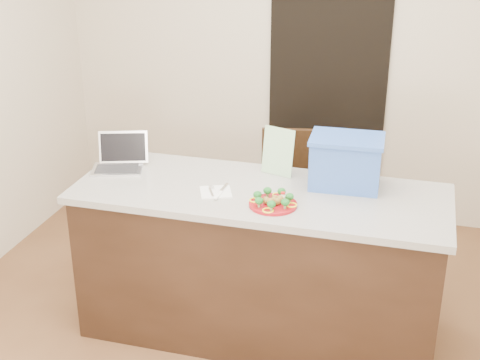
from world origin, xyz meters
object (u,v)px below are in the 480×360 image
(yogurt_bottle, at_px, (283,199))
(blue_box, at_px, (346,161))
(laptop, at_px, (120,159))
(island, at_px, (259,263))
(chair, at_px, (290,195))
(napkin, at_px, (216,192))
(plate, at_px, (273,204))

(yogurt_bottle, distance_m, blue_box, 0.45)
(laptop, bearing_deg, island, -24.94)
(yogurt_bottle, bearing_deg, chair, 98.32)
(laptop, bearing_deg, yogurt_bottle, -31.22)
(napkin, bearing_deg, island, 21.68)
(island, distance_m, laptop, 1.02)
(yogurt_bottle, height_order, laptop, laptop)
(laptop, xyz_separation_m, chair, (0.91, 0.64, -0.41))
(laptop, distance_m, blue_box, 1.32)
(plate, height_order, napkin, plate)
(yogurt_bottle, xyz_separation_m, laptop, (-1.04, 0.24, 0.03))
(plate, bearing_deg, laptop, 164.49)
(napkin, height_order, laptop, laptop)
(yogurt_bottle, relative_size, laptop, 0.20)
(plate, height_order, laptop, laptop)
(blue_box, distance_m, chair, 0.85)
(laptop, bearing_deg, napkin, -34.73)
(plate, relative_size, yogurt_bottle, 3.72)
(laptop, height_order, chair, laptop)
(napkin, bearing_deg, laptop, 163.37)
(plate, height_order, blue_box, blue_box)
(chair, bearing_deg, laptop, -155.58)
(chair, bearing_deg, napkin, -117.70)
(laptop, relative_size, blue_box, 0.83)
(plate, relative_size, chair, 0.26)
(napkin, relative_size, laptop, 0.49)
(island, relative_size, laptop, 6.09)
(plate, bearing_deg, napkin, 166.70)
(plate, bearing_deg, chair, 95.26)
(plate, height_order, chair, chair)
(island, xyz_separation_m, chair, (0.03, 0.75, 0.10))
(blue_box, height_order, chair, blue_box)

